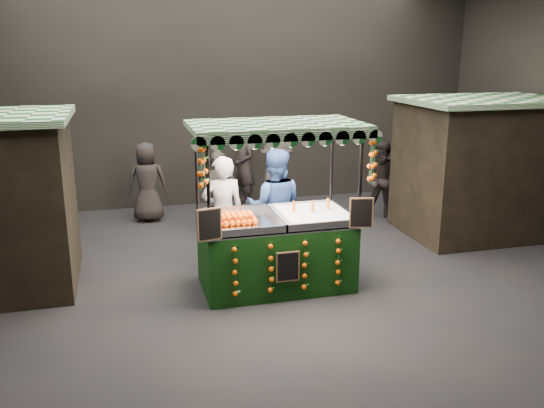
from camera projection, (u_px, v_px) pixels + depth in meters
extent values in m
plane|color=black|center=(280.00, 284.00, 8.79)|extent=(12.00, 12.00, 0.00)
cube|color=black|center=(220.00, 94.00, 12.79)|extent=(12.00, 0.10, 5.00)
cube|color=black|center=(505.00, 219.00, 3.47)|extent=(12.00, 0.10, 5.00)
cube|color=black|center=(481.00, 169.00, 10.95)|extent=(2.80, 2.00, 2.50)
cube|color=#13571C|center=(488.00, 100.00, 10.61)|extent=(3.00, 2.20, 0.10)
cube|color=black|center=(276.00, 255.00, 8.60)|extent=(2.20, 1.20, 1.00)
cube|color=silver|center=(276.00, 221.00, 8.46)|extent=(2.20, 1.20, 0.04)
cylinder|color=black|center=(210.00, 227.00, 7.62)|extent=(0.05, 0.05, 2.40)
cylinder|color=black|center=(359.00, 215.00, 8.15)|extent=(0.05, 0.05, 2.40)
cylinder|color=black|center=(198.00, 205.00, 8.68)|extent=(0.05, 0.05, 2.40)
cylinder|color=black|center=(331.00, 196.00, 9.21)|extent=(0.05, 0.05, 2.40)
cube|color=#13571C|center=(276.00, 125.00, 8.09)|extent=(2.45, 1.45, 0.08)
cube|color=silver|center=(314.00, 215.00, 8.60)|extent=(0.98, 1.08, 0.08)
cube|color=black|center=(210.00, 225.00, 7.55)|extent=(0.34, 0.09, 0.44)
cube|color=black|center=(361.00, 213.00, 8.09)|extent=(0.34, 0.09, 0.44)
cube|color=black|center=(288.00, 267.00, 7.99)|extent=(0.34, 0.02, 0.44)
imported|color=gray|center=(223.00, 213.00, 9.20)|extent=(0.69, 0.46, 1.86)
imported|color=navy|center=(275.00, 207.00, 9.38)|extent=(1.12, 0.99, 1.94)
imported|color=#2A2622|center=(220.00, 196.00, 10.69)|extent=(0.66, 0.49, 1.66)
imported|color=black|center=(383.00, 180.00, 11.91)|extent=(1.02, 0.99, 1.66)
imported|color=black|center=(217.00, 187.00, 11.52)|extent=(1.00, 0.76, 1.57)
imported|color=#292421|center=(276.00, 184.00, 11.35)|extent=(1.11, 1.32, 1.78)
imported|color=black|center=(147.00, 182.00, 11.79)|extent=(0.85, 0.59, 1.65)
imported|color=#272320|center=(420.00, 180.00, 12.17)|extent=(0.84, 1.51, 1.55)
imported|color=#2E2726|center=(244.00, 166.00, 12.95)|extent=(0.60, 0.76, 1.82)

